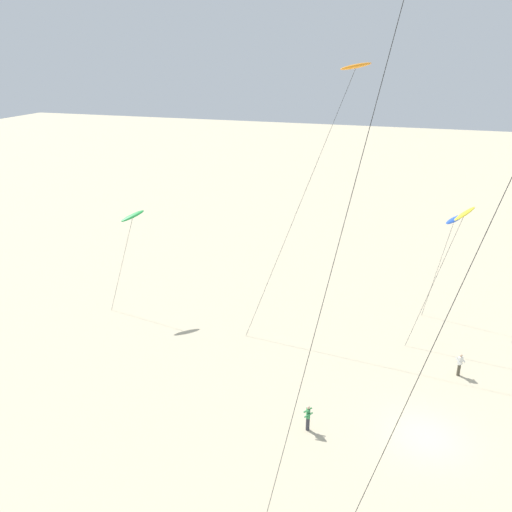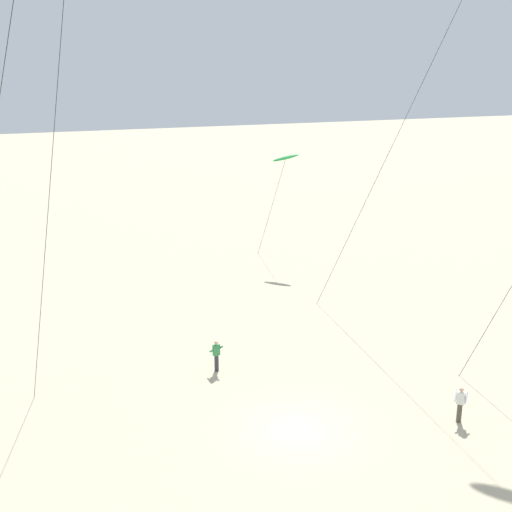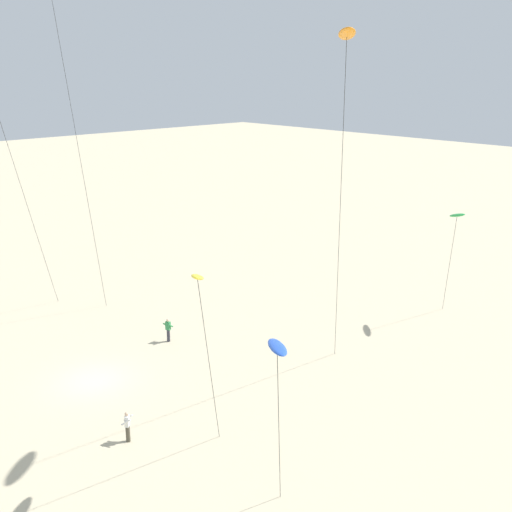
# 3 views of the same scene
# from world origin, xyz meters

# --- Properties ---
(ground_plane) EXTENTS (260.00, 260.00, 0.00)m
(ground_plane) POSITION_xyz_m (0.00, 0.00, 0.00)
(ground_plane) COLOR beige
(kite_green) EXTENTS (2.59, 2.75, 8.51)m
(kite_green) POSITION_xyz_m (9.73, 23.87, 8.02)
(kite_green) COLOR green
(kite_green) RESTS_ON ground
(kite_flyer_nearest) EXTENTS (0.73, 0.73, 1.67)m
(kite_flyer_nearest) POSITION_xyz_m (6.94, -1.97, 0.89)
(kite_flyer_nearest) COLOR #4C4738
(kite_flyer_nearest) RESTS_ON ground
(kite_flyer_middle) EXTENTS (0.66, 0.64, 1.67)m
(kite_flyer_middle) POSITION_xyz_m (-1.55, 6.63, 0.89)
(kite_flyer_middle) COLOR #33333D
(kite_flyer_middle) RESTS_ON ground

